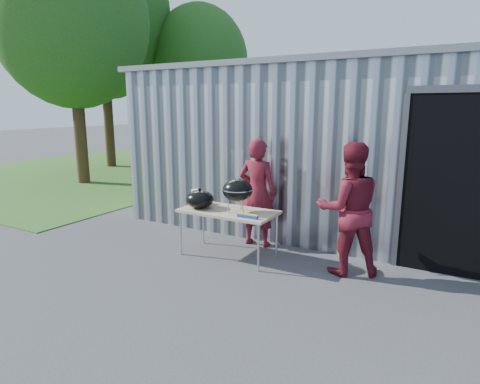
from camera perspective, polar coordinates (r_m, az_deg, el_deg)
The scene contains 14 objects.
ground at distance 5.69m, azimuth -3.29°, elevation -12.03°, with size 80.00×80.00×0.00m, color #3F3F41.
building at distance 9.19m, azimuth 17.40°, elevation 6.56°, with size 8.20×6.20×3.10m.
grass_patch at distance 15.90m, azimuth -19.18°, elevation 2.92°, with size 10.00×12.00×0.02m, color #2D591E.
tree_left at distance 13.53m, azimuth -22.90°, elevation 21.73°, with size 4.47×4.47×7.40m.
tree_mid at distance 17.09m, azimuth -19.05°, elevation 22.30°, with size 5.16×5.16×8.55m.
tree_far at distance 16.39m, azimuth -5.76°, elevation 17.88°, with size 3.74×3.74×6.20m.
folding_table at distance 6.23m, azimuth -1.69°, elevation -2.96°, with size 1.50×0.75×0.75m.
kettle_grill at distance 6.01m, azimuth -0.36°, elevation 0.94°, with size 0.47×0.47×0.94m.
grill_lid at distance 6.35m, azimuth -5.75°, elevation -1.03°, with size 0.44×0.44×0.32m.
paper_towels at distance 6.46m, azimuth -6.38°, elevation -0.85°, with size 0.12×0.12×0.28m, color white.
white_tub at distance 6.65m, azimuth -4.93°, elevation -1.25°, with size 0.20×0.15×0.10m, color white.
foil_box at distance 5.77m, azimuth 1.09°, elevation -3.43°, with size 0.32×0.05×0.06m.
person_cook at distance 6.73m, azimuth 2.49°, elevation -0.11°, with size 0.66×0.43×1.82m, color maroon.
person_bystander at distance 5.76m, azimuth 15.24°, elevation -2.36°, with size 0.90×0.70×1.86m, color maroon.
Camera 1 is at (2.83, -4.37, 2.31)m, focal length 30.00 mm.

